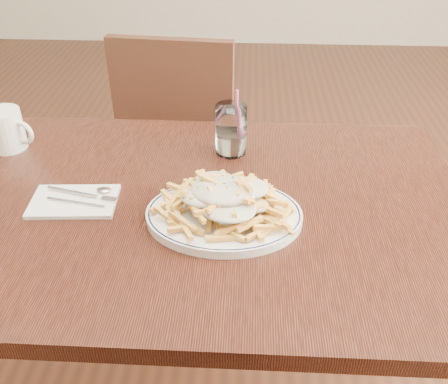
# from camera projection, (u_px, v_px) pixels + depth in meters

# --- Properties ---
(table) EXTENTS (1.20, 0.80, 0.75)m
(table) POSITION_uv_depth(u_px,v_px,m) (199.00, 229.00, 1.15)
(table) COLOR black
(table) RESTS_ON ground
(chair_far) EXTENTS (0.45, 0.45, 0.90)m
(chair_far) POSITION_uv_depth(u_px,v_px,m) (181.00, 134.00, 1.88)
(chair_far) COLOR #321A10
(chair_far) RESTS_ON ground
(fries_plate) EXTENTS (0.39, 0.36, 0.02)m
(fries_plate) POSITION_uv_depth(u_px,v_px,m) (224.00, 215.00, 1.04)
(fries_plate) COLOR white
(fries_plate) RESTS_ON table
(loaded_fries) EXTENTS (0.28, 0.24, 0.08)m
(loaded_fries) POSITION_uv_depth(u_px,v_px,m) (224.00, 195.00, 1.01)
(loaded_fries) COLOR gold
(loaded_fries) RESTS_ON fries_plate
(napkin) EXTENTS (0.19, 0.13, 0.01)m
(napkin) POSITION_uv_depth(u_px,v_px,m) (74.00, 201.00, 1.09)
(napkin) COLOR silver
(napkin) RESTS_ON table
(cutlery) EXTENTS (0.17, 0.08, 0.01)m
(cutlery) POSITION_uv_depth(u_px,v_px,m) (74.00, 197.00, 1.09)
(cutlery) COLOR silver
(cutlery) RESTS_ON napkin
(water_glass) EXTENTS (0.08, 0.08, 0.17)m
(water_glass) POSITION_uv_depth(u_px,v_px,m) (231.00, 133.00, 1.25)
(water_glass) COLOR white
(water_glass) RESTS_ON table
(coffee_mug) EXTENTS (0.13, 0.09, 0.10)m
(coffee_mug) POSITION_uv_depth(u_px,v_px,m) (6.00, 130.00, 1.27)
(coffee_mug) COLOR white
(coffee_mug) RESTS_ON table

